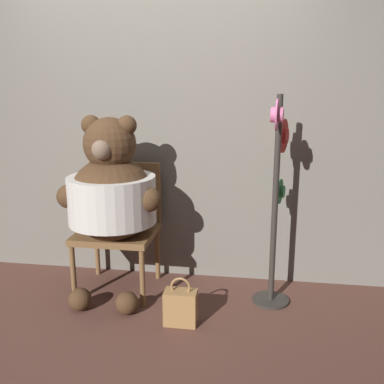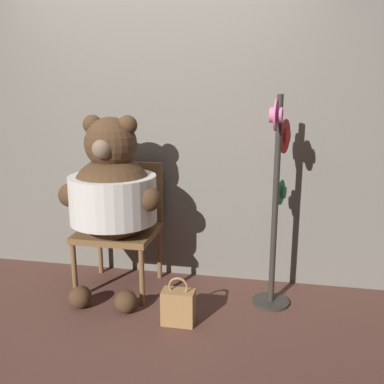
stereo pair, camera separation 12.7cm
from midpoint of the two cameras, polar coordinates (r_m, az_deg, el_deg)
name	(u,v)px [view 1 (the left image)]	position (r m, az deg, el deg)	size (l,w,h in m)	color
ground_plane	(135,314)	(3.24, -8.72, -15.80)	(14.00, 14.00, 0.00)	brown
wall_back	(157,132)	(3.59, -5.73, 8.00)	(8.00, 0.10, 2.47)	slate
chair	(120,221)	(3.50, -10.62, -3.82)	(0.60, 0.55, 1.00)	brown
teddy_bear	(112,194)	(3.26, -11.77, -0.26)	(0.79, 0.70, 1.40)	#4C331E
hat_display_rack	(277,197)	(3.14, 10.08, -0.65)	(0.28, 0.56, 1.55)	#332D28
handbag_on_ground	(181,307)	(3.04, -2.77, -15.03)	(0.22, 0.13, 0.34)	#A87A47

